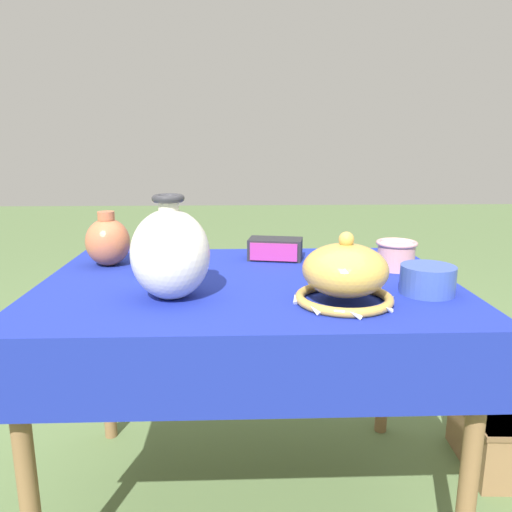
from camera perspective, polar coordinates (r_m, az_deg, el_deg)
ground_plane at (r=1.70m, az=-0.80°, el=-25.71°), size 14.00×14.00×0.00m
display_table at (r=1.38m, az=-0.87°, el=-5.54°), size 1.12×0.80×0.69m
vase_tall_bulbous at (r=1.21m, az=-9.76°, el=0.31°), size 0.19×0.19×0.25m
vase_dome_bell at (r=1.18m, az=10.12°, el=-2.18°), size 0.24×0.24×0.17m
mosaic_tile_box at (r=1.60m, az=2.21°, el=0.81°), size 0.18×0.13×0.07m
pot_squat_celadon at (r=1.45m, az=-11.02°, el=-0.93°), size 0.13×0.13×0.06m
pot_squat_teal at (r=1.41m, az=9.69°, el=-1.28°), size 0.10×0.10×0.06m
pot_squat_cobalt at (r=1.31m, az=19.02°, el=-2.57°), size 0.14×0.14×0.07m
cup_wide_rose at (r=1.53m, az=15.72°, el=0.21°), size 0.12×0.12×0.09m
jar_round_terracotta at (r=1.58m, az=-16.58°, el=1.61°), size 0.13×0.13×0.17m
wooden_crate at (r=1.95m, az=27.15°, el=-17.80°), size 0.33×0.34×0.21m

